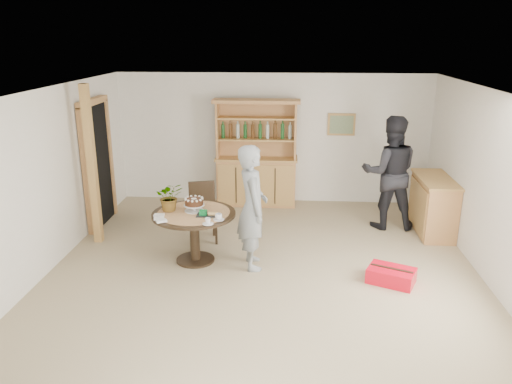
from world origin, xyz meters
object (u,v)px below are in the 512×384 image
object	(u,v)px
red_suitcase	(391,275)
dining_table	(194,222)
adult_person	(390,173)
hutch	(257,170)
teen_boy	(252,207)
dining_chair	(203,208)
sideboard	(433,205)

from	to	relation	value
red_suitcase	dining_table	bearing A→B (deg)	-165.72
dining_table	adult_person	bearing A→B (deg)	27.76
hutch	red_suitcase	xyz separation A→B (m)	(2.03, -3.13, -0.59)
dining_table	teen_boy	world-z (taller)	teen_boy
dining_table	red_suitcase	size ratio (longest dim) A/B	1.69
teen_boy	adult_person	world-z (taller)	adult_person
dining_table	dining_chair	world-z (taller)	dining_chair
red_suitcase	hutch	bearing A→B (deg)	147.20
adult_person	sideboard	bearing A→B (deg)	165.94
teen_boy	dining_chair	bearing A→B (deg)	30.69
red_suitcase	adult_person	bearing A→B (deg)	106.33
sideboard	hutch	bearing A→B (deg)	157.79
teen_boy	red_suitcase	distance (m)	2.09
teen_boy	adult_person	size ratio (longest dim) A/B	0.92
adult_person	dining_chair	bearing A→B (deg)	14.68
teen_boy	red_suitcase	size ratio (longest dim) A/B	2.49
hutch	dining_table	distance (m)	2.75
dining_chair	red_suitcase	bearing A→B (deg)	-40.25
adult_person	hutch	bearing A→B (deg)	-23.90
hutch	sideboard	size ratio (longest dim) A/B	1.62
dining_table	dining_chair	distance (m)	0.83
sideboard	adult_person	world-z (taller)	adult_person
dining_chair	red_suitcase	distance (m)	3.09
sideboard	dining_table	size ratio (longest dim) A/B	1.05
hutch	adult_person	world-z (taller)	hutch
red_suitcase	dining_chair	bearing A→B (deg)	178.92
sideboard	dining_table	world-z (taller)	sideboard
dining_table	sideboard	bearing A→B (deg)	20.58
teen_boy	dining_table	bearing A→B (deg)	70.78
dining_chair	dining_table	bearing A→B (deg)	-103.55
dining_table	red_suitcase	xyz separation A→B (m)	(2.75, -0.48, -0.50)
dining_table	teen_boy	distance (m)	0.90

